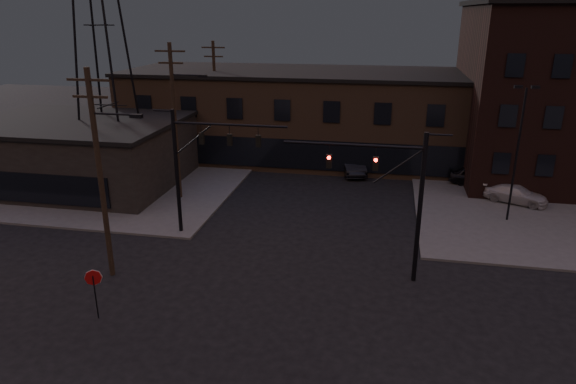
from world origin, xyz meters
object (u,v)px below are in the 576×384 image
(traffic_signal_near, at_px, (398,191))
(traffic_signal_far, at_px, (196,159))
(parked_car_lot_b, at_px, (516,194))
(car_crossing, at_px, (352,164))
(stop_sign, at_px, (94,283))
(parked_car_lot_a, at_px, (477,176))

(traffic_signal_near, xyz_separation_m, traffic_signal_far, (-12.07, 3.50, 0.08))
(parked_car_lot_b, xyz_separation_m, car_crossing, (-12.42, 5.43, 0.04))
(stop_sign, xyz_separation_m, parked_car_lot_b, (22.24, 19.67, -1.05))
(traffic_signal_near, relative_size, parked_car_lot_b, 1.80)
(parked_car_lot_b, distance_m, car_crossing, 13.55)
(stop_sign, bearing_deg, parked_car_lot_b, 41.49)
(traffic_signal_near, xyz_separation_m, parked_car_lot_a, (6.72, 17.01, -4.03))
(traffic_signal_far, relative_size, parked_car_lot_b, 1.80)
(traffic_signal_near, xyz_separation_m, car_crossing, (-3.54, 18.62, -4.10))
(parked_car_lot_b, bearing_deg, car_crossing, 90.00)
(stop_sign, distance_m, car_crossing, 26.97)
(car_crossing, bearing_deg, stop_sign, -125.77)
(traffic_signal_far, bearing_deg, traffic_signal_near, -16.17)
(car_crossing, bearing_deg, parked_car_lot_a, -23.31)
(parked_car_lot_a, distance_m, car_crossing, 10.38)
(stop_sign, height_order, parked_car_lot_a, stop_sign)
(traffic_signal_far, relative_size, stop_sign, 3.23)
(traffic_signal_far, distance_m, parked_car_lot_a, 23.51)
(parked_car_lot_a, bearing_deg, traffic_signal_far, 132.69)
(traffic_signal_near, height_order, car_crossing, traffic_signal_near)
(parked_car_lot_b, bearing_deg, parked_car_lot_a, 53.11)
(traffic_signal_far, bearing_deg, parked_car_lot_b, 24.80)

